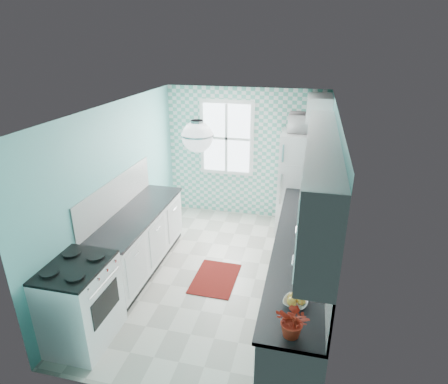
% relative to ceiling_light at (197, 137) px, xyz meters
% --- Properties ---
extents(floor, '(3.00, 4.40, 0.02)m').
position_rel_ceiling_light_xyz_m(floor, '(0.00, 0.80, -2.33)').
color(floor, beige).
rests_on(floor, ground).
extents(ceiling, '(3.00, 4.40, 0.02)m').
position_rel_ceiling_light_xyz_m(ceiling, '(0.00, 0.80, 0.19)').
color(ceiling, white).
rests_on(ceiling, wall_back).
extents(wall_back, '(3.00, 0.02, 2.50)m').
position_rel_ceiling_light_xyz_m(wall_back, '(0.00, 3.01, -1.07)').
color(wall_back, '#65B9B5').
rests_on(wall_back, floor).
extents(wall_front, '(3.00, 0.02, 2.50)m').
position_rel_ceiling_light_xyz_m(wall_front, '(0.00, -1.41, -1.07)').
color(wall_front, '#65B9B5').
rests_on(wall_front, floor).
extents(wall_left, '(0.02, 4.40, 2.50)m').
position_rel_ceiling_light_xyz_m(wall_left, '(-1.51, 0.80, -1.07)').
color(wall_left, '#65B9B5').
rests_on(wall_left, floor).
extents(wall_right, '(0.02, 4.40, 2.50)m').
position_rel_ceiling_light_xyz_m(wall_right, '(1.51, 0.80, -1.07)').
color(wall_right, '#65B9B5').
rests_on(wall_right, floor).
extents(accent_wall, '(3.00, 0.01, 2.50)m').
position_rel_ceiling_light_xyz_m(accent_wall, '(0.00, 2.99, -1.07)').
color(accent_wall, '#5BB59F').
rests_on(accent_wall, wall_back).
extents(window, '(1.04, 0.05, 1.44)m').
position_rel_ceiling_light_xyz_m(window, '(-0.35, 2.96, -0.77)').
color(window, white).
rests_on(window, wall_back).
extents(backsplash_right, '(0.02, 3.60, 0.51)m').
position_rel_ceiling_light_xyz_m(backsplash_right, '(1.49, 0.40, -1.13)').
color(backsplash_right, white).
rests_on(backsplash_right, wall_right).
extents(backsplash_left, '(0.02, 2.15, 0.51)m').
position_rel_ceiling_light_xyz_m(backsplash_left, '(-1.49, 0.73, -1.13)').
color(backsplash_left, white).
rests_on(backsplash_left, wall_left).
extents(upper_cabinets_right, '(0.33, 3.20, 0.90)m').
position_rel_ceiling_light_xyz_m(upper_cabinets_right, '(1.33, 0.20, -0.42)').
color(upper_cabinets_right, white).
rests_on(upper_cabinets_right, wall_right).
extents(upper_cabinet_fridge, '(0.40, 0.74, 0.40)m').
position_rel_ceiling_light_xyz_m(upper_cabinet_fridge, '(1.30, 2.63, -0.07)').
color(upper_cabinet_fridge, white).
rests_on(upper_cabinet_fridge, wall_right).
extents(ceiling_light, '(0.34, 0.34, 0.35)m').
position_rel_ceiling_light_xyz_m(ceiling_light, '(0.00, 0.00, 0.00)').
color(ceiling_light, silver).
rests_on(ceiling_light, ceiling).
extents(base_cabinets_right, '(0.60, 3.60, 0.90)m').
position_rel_ceiling_light_xyz_m(base_cabinets_right, '(1.20, 0.40, -1.87)').
color(base_cabinets_right, white).
rests_on(base_cabinets_right, floor).
extents(countertop_right, '(0.63, 3.60, 0.04)m').
position_rel_ceiling_light_xyz_m(countertop_right, '(1.19, 0.40, -1.40)').
color(countertop_right, black).
rests_on(countertop_right, base_cabinets_right).
extents(base_cabinets_left, '(0.60, 2.15, 0.90)m').
position_rel_ceiling_light_xyz_m(base_cabinets_left, '(-1.20, 0.73, -1.87)').
color(base_cabinets_left, white).
rests_on(base_cabinets_left, floor).
extents(countertop_left, '(0.63, 2.15, 0.04)m').
position_rel_ceiling_light_xyz_m(countertop_left, '(-1.19, 0.73, -1.40)').
color(countertop_left, black).
rests_on(countertop_left, base_cabinets_left).
extents(fridge, '(0.79, 0.79, 1.83)m').
position_rel_ceiling_light_xyz_m(fridge, '(1.11, 2.59, -1.41)').
color(fridge, silver).
rests_on(fridge, floor).
extents(stove, '(0.67, 0.83, 1.00)m').
position_rel_ceiling_light_xyz_m(stove, '(-1.20, -0.82, -1.80)').
color(stove, silver).
rests_on(stove, floor).
extents(sink, '(0.56, 0.47, 0.53)m').
position_rel_ceiling_light_xyz_m(sink, '(1.20, 1.15, -1.39)').
color(sink, silver).
rests_on(sink, countertop_right).
extents(rug, '(0.63, 0.89, 0.01)m').
position_rel_ceiling_light_xyz_m(rug, '(0.01, 0.67, -2.32)').
color(rug, maroon).
rests_on(rug, floor).
extents(dish_towel, '(0.03, 0.25, 0.38)m').
position_rel_ceiling_light_xyz_m(dish_towel, '(0.89, 1.08, -1.84)').
color(dish_towel, '#6FBEA4').
rests_on(dish_towel, base_cabinets_right).
extents(fruit_bowl, '(0.28, 0.28, 0.06)m').
position_rel_ceiling_light_xyz_m(fruit_bowl, '(1.20, -0.83, -1.35)').
color(fruit_bowl, white).
rests_on(fruit_bowl, countertop_right).
extents(potted_plant, '(0.35, 0.32, 0.33)m').
position_rel_ceiling_light_xyz_m(potted_plant, '(1.20, -1.24, -1.22)').
color(potted_plant, red).
rests_on(potted_plant, countertop_right).
extents(soap_bottle, '(0.12, 0.12, 0.21)m').
position_rel_ceiling_light_xyz_m(soap_bottle, '(1.25, 1.67, -1.28)').
color(soap_bottle, '#A9BDCE').
rests_on(soap_bottle, countertop_right).
extents(microwave, '(0.60, 0.42, 0.32)m').
position_rel_ceiling_light_xyz_m(microwave, '(1.11, 2.59, -0.34)').
color(microwave, white).
rests_on(microwave, fridge).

